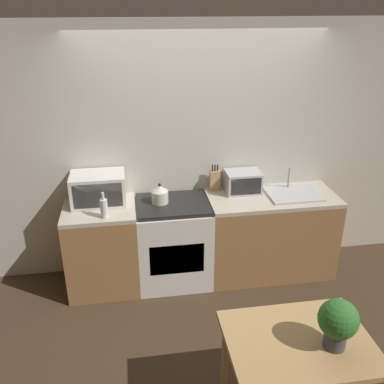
{
  "coord_description": "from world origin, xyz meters",
  "views": [
    {
      "loc": [
        -0.72,
        -2.98,
        2.75
      ],
      "look_at": [
        -0.14,
        0.73,
        1.05
      ],
      "focal_mm": 40.0,
      "sensor_mm": 36.0,
      "label": 1
    }
  ],
  "objects_px": {
    "bottle": "(104,208)",
    "dining_table": "(298,353)",
    "stove_range": "(173,242)",
    "kettle": "(160,194)",
    "microwave": "(98,189)",
    "toaster_oven": "(243,182)"
  },
  "relations": [
    {
      "from": "bottle",
      "to": "stove_range",
      "type": "bearing_deg",
      "value": 17.34
    },
    {
      "from": "kettle",
      "to": "bottle",
      "type": "xyz_separation_m",
      "value": [
        -0.54,
        -0.23,
        0.01
      ]
    },
    {
      "from": "dining_table",
      "to": "bottle",
      "type": "bearing_deg",
      "value": 127.09
    },
    {
      "from": "stove_range",
      "to": "dining_table",
      "type": "distance_m",
      "value": 1.96
    },
    {
      "from": "stove_range",
      "to": "bottle",
      "type": "relative_size",
      "value": 3.6
    },
    {
      "from": "bottle",
      "to": "dining_table",
      "type": "relative_size",
      "value": 0.27
    },
    {
      "from": "microwave",
      "to": "toaster_oven",
      "type": "bearing_deg",
      "value": 1.7
    },
    {
      "from": "bottle",
      "to": "toaster_oven",
      "type": "distance_m",
      "value": 1.46
    },
    {
      "from": "toaster_oven",
      "to": "dining_table",
      "type": "height_order",
      "value": "toaster_oven"
    },
    {
      "from": "kettle",
      "to": "bottle",
      "type": "height_order",
      "value": "bottle"
    },
    {
      "from": "toaster_oven",
      "to": "dining_table",
      "type": "bearing_deg",
      "value": -94.65
    },
    {
      "from": "microwave",
      "to": "toaster_oven",
      "type": "relative_size",
      "value": 1.45
    },
    {
      "from": "dining_table",
      "to": "toaster_oven",
      "type": "bearing_deg",
      "value": 85.35
    },
    {
      "from": "kettle",
      "to": "dining_table",
      "type": "relative_size",
      "value": 0.22
    },
    {
      "from": "stove_range",
      "to": "microwave",
      "type": "relative_size",
      "value": 1.71
    },
    {
      "from": "stove_range",
      "to": "kettle",
      "type": "relative_size",
      "value": 4.34
    },
    {
      "from": "stove_range",
      "to": "microwave",
      "type": "bearing_deg",
      "value": 171.1
    },
    {
      "from": "bottle",
      "to": "toaster_oven",
      "type": "relative_size",
      "value": 0.69
    },
    {
      "from": "toaster_oven",
      "to": "stove_range",
      "type": "bearing_deg",
      "value": -168.36
    },
    {
      "from": "stove_range",
      "to": "dining_table",
      "type": "xyz_separation_m",
      "value": [
        0.59,
        -1.86,
        0.22
      ]
    },
    {
      "from": "kettle",
      "to": "microwave",
      "type": "relative_size",
      "value": 0.4
    },
    {
      "from": "microwave",
      "to": "bottle",
      "type": "height_order",
      "value": "microwave"
    }
  ]
}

